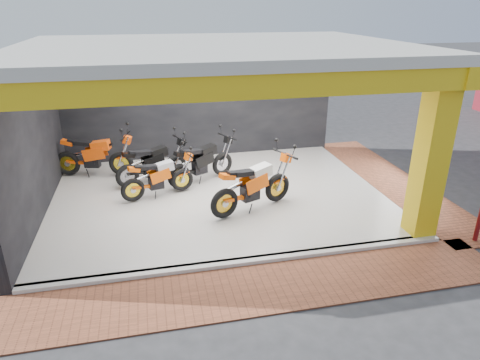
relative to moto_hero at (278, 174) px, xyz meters
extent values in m
plane|color=#2D2D30|center=(-1.29, -1.25, -0.81)|extent=(80.00, 80.00, 0.00)
cube|color=silver|center=(-1.29, 0.75, -0.76)|extent=(8.00, 6.00, 0.10)
cube|color=beige|center=(-1.29, 0.75, 2.79)|extent=(8.40, 6.40, 0.20)
cube|color=black|center=(-1.29, 3.85, 0.94)|extent=(8.20, 0.20, 3.50)
cube|color=black|center=(-5.39, 0.75, 0.94)|extent=(0.20, 6.20, 3.50)
cube|color=gold|center=(2.46, -2.00, 0.94)|extent=(0.50, 0.50, 3.50)
cube|color=gold|center=(-1.29, -2.25, 2.49)|extent=(8.40, 0.30, 0.40)
cube|color=gold|center=(2.71, 0.75, 2.49)|extent=(0.30, 6.40, 0.40)
cube|color=silver|center=(-1.29, -2.27, -0.76)|extent=(8.00, 0.20, 0.10)
cube|color=#995032|center=(-1.29, -3.05, -0.79)|extent=(9.00, 1.40, 0.03)
cube|color=#995032|center=(3.51, 0.75, -0.79)|extent=(1.40, 7.00, 0.03)
camera|label=1|loc=(-2.86, -8.85, 3.70)|focal=32.00mm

